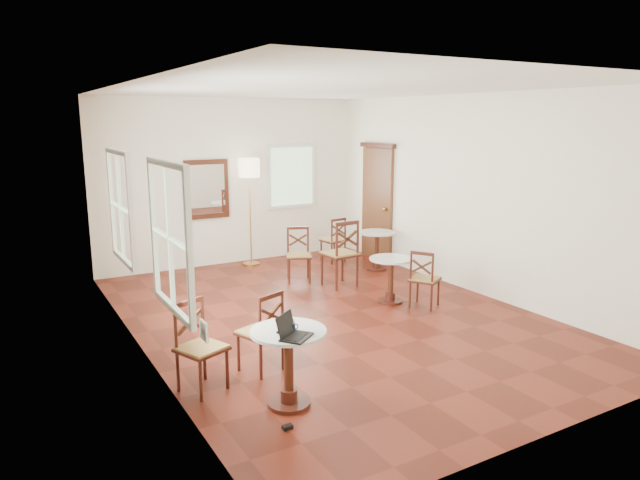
# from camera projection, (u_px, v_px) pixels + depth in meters

# --- Properties ---
(ground) EXTENTS (7.00, 7.00, 0.00)m
(ground) POSITION_uv_depth(u_px,v_px,m) (331.00, 316.00, 7.80)
(ground) COLOR #5C1B0F
(ground) RESTS_ON ground
(room_shell) EXTENTS (5.02, 7.02, 3.01)m
(room_shell) POSITION_uv_depth(u_px,v_px,m) (317.00, 175.00, 7.61)
(room_shell) COLOR white
(room_shell) RESTS_ON ground
(cafe_table_near) EXTENTS (0.70, 0.70, 0.74)m
(cafe_table_near) POSITION_uv_depth(u_px,v_px,m) (289.00, 359.00, 5.26)
(cafe_table_near) COLOR #411910
(cafe_table_near) RESTS_ON ground
(cafe_table_mid) EXTENTS (0.63, 0.63, 0.66)m
(cafe_table_mid) POSITION_uv_depth(u_px,v_px,m) (391.00, 275.00, 8.30)
(cafe_table_mid) COLOR #411910
(cafe_table_mid) RESTS_ON ground
(cafe_table_back) EXTENTS (0.65, 0.65, 0.68)m
(cafe_table_back) POSITION_uv_depth(u_px,v_px,m) (377.00, 246.00, 10.12)
(cafe_table_back) COLOR #411910
(cafe_table_back) RESTS_ON ground
(chair_near_a) EXTENTS (0.52, 0.52, 0.88)m
(chair_near_a) POSITION_uv_depth(u_px,v_px,m) (262.00, 332.00, 6.01)
(chair_near_a) COLOR #411910
(chair_near_a) RESTS_ON ground
(chair_near_b) EXTENTS (0.54, 0.54, 0.89)m
(chair_near_b) POSITION_uv_depth(u_px,v_px,m) (200.00, 347.00, 5.59)
(chair_near_b) COLOR #411910
(chair_near_b) RESTS_ON ground
(chair_mid_a) EXTENTS (0.53, 0.53, 1.07)m
(chair_mid_a) POSITION_uv_depth(u_px,v_px,m) (341.00, 253.00, 9.09)
(chair_mid_a) COLOR #411910
(chair_mid_a) RESTS_ON ground
(chair_mid_b) EXTENTS (0.53, 0.53, 0.83)m
(chair_mid_b) POSITION_uv_depth(u_px,v_px,m) (424.00, 279.00, 8.09)
(chair_mid_b) COLOR #411910
(chair_mid_b) RESTS_ON ground
(chair_back_a) EXTENTS (0.44, 0.44, 0.84)m
(chair_back_a) POSITION_uv_depth(u_px,v_px,m) (334.00, 240.00, 10.69)
(chair_back_a) COLOR #411910
(chair_back_a) RESTS_ON ground
(chair_back_b) EXTENTS (0.54, 0.54, 0.88)m
(chair_back_b) POSITION_uv_depth(u_px,v_px,m) (299.00, 255.00, 9.43)
(chair_back_b) COLOR #411910
(chair_back_b) RESTS_ON ground
(floor_lamp) EXTENTS (0.38, 0.38, 1.95)m
(floor_lamp) POSITION_uv_depth(u_px,v_px,m) (249.00, 175.00, 10.22)
(floor_lamp) COLOR #BF8C3F
(floor_lamp) RESTS_ON ground
(laptop) EXTENTS (0.37, 0.36, 0.21)m
(laptop) POSITION_uv_depth(u_px,v_px,m) (292.00, 332.00, 5.02)
(laptop) COLOR black
(laptop) RESTS_ON cafe_table_near
(mouse) EXTENTS (0.08, 0.06, 0.03)m
(mouse) POSITION_uv_depth(u_px,v_px,m) (280.00, 332.00, 5.12)
(mouse) COLOR black
(mouse) RESTS_ON cafe_table_near
(navy_mug) EXTENTS (0.10, 0.07, 0.08)m
(navy_mug) POSITION_uv_depth(u_px,v_px,m) (292.00, 327.00, 5.16)
(navy_mug) COLOR black
(navy_mug) RESTS_ON cafe_table_near
(water_glass) EXTENTS (0.06, 0.06, 0.10)m
(water_glass) POSITION_uv_depth(u_px,v_px,m) (292.00, 324.00, 5.22)
(water_glass) COLOR white
(water_glass) RESTS_ON cafe_table_near
(power_adapter) EXTENTS (0.09, 0.05, 0.04)m
(power_adapter) POSITION_uv_depth(u_px,v_px,m) (287.00, 427.00, 4.94)
(power_adapter) COLOR black
(power_adapter) RESTS_ON ground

